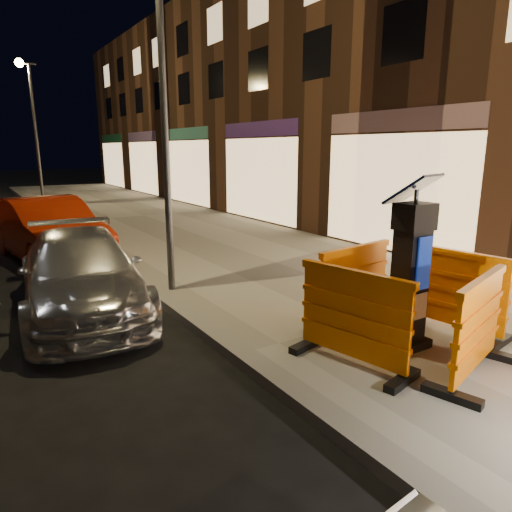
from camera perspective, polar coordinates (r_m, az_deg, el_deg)
ground_plane at (r=5.95m, az=-1.33°, el=-13.24°), size 120.00×120.00×0.00m
sidewalk at (r=7.79m, az=18.02°, el=-6.77°), size 6.00×60.00×0.15m
kerb at (r=5.92m, az=-1.33°, el=-12.59°), size 0.30×60.00×0.15m
parking_kiosk at (r=6.02m, az=18.75°, el=-1.52°), size 0.77×0.77×2.09m
barrier_front at (r=5.64m, az=25.96°, el=-8.08°), size 1.61×1.00×1.17m
barrier_back at (r=6.75m, az=12.19°, el=-3.61°), size 1.56×0.81×1.17m
barrier_kerbside at (r=5.47m, az=12.07°, el=-7.63°), size 0.93×1.59×1.17m
barrier_bldgside at (r=6.89m, az=23.46°, el=-4.09°), size 0.83×1.57×1.17m
car_silver at (r=8.26m, az=-20.61°, el=-6.36°), size 2.37×4.68×1.30m
car_red at (r=12.22m, az=-24.14°, el=-0.45°), size 2.26×4.77×1.51m
street_lamp_mid at (r=8.15m, az=-11.38°, el=16.51°), size 0.12×0.12×6.00m
street_lamp_far at (r=22.76m, az=-25.77°, el=13.27°), size 0.12×0.12×6.00m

